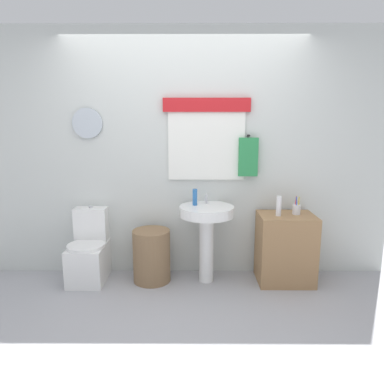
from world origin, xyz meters
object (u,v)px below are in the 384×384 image
(toilet, at_px, (89,253))
(laundry_hamper, at_px, (152,256))
(pedestal_sink, at_px, (207,224))
(lotion_bottle, at_px, (279,206))
(wooden_cabinet, at_px, (285,248))
(toothbrush_cup, at_px, (296,209))
(soap_bottle, at_px, (195,197))

(toilet, bearing_deg, laundry_hamper, -3.12)
(pedestal_sink, xyz_separation_m, lotion_bottle, (0.72, -0.04, 0.20))
(pedestal_sink, bearing_deg, wooden_cabinet, 0.00)
(laundry_hamper, xyz_separation_m, toothbrush_cup, (1.49, 0.02, 0.50))
(wooden_cabinet, distance_m, toothbrush_cup, 0.42)
(toilet, height_order, wooden_cabinet, toilet)
(laundry_hamper, relative_size, toothbrush_cup, 2.96)
(toilet, height_order, pedestal_sink, pedestal_sink)
(laundry_hamper, xyz_separation_m, soap_bottle, (0.45, 0.05, 0.61))
(toilet, distance_m, soap_bottle, 1.26)
(toothbrush_cup, bearing_deg, soap_bottle, 178.33)
(laundry_hamper, distance_m, lotion_bottle, 1.40)
(laundry_hamper, bearing_deg, wooden_cabinet, 0.00)
(toothbrush_cup, bearing_deg, laundry_hamper, -179.23)
(lotion_bottle, bearing_deg, pedestal_sink, 176.82)
(pedestal_sink, relative_size, soap_bottle, 4.78)
(toothbrush_cup, bearing_deg, toilet, 179.57)
(laundry_hamper, bearing_deg, soap_bottle, 6.34)
(toothbrush_cup, bearing_deg, pedestal_sink, -178.76)
(toilet, bearing_deg, wooden_cabinet, -1.01)
(toilet, bearing_deg, toothbrush_cup, -0.43)
(wooden_cabinet, bearing_deg, toothbrush_cup, 11.40)
(toothbrush_cup, bearing_deg, lotion_bottle, -163.09)
(laundry_hamper, bearing_deg, lotion_bottle, -1.78)
(laundry_hamper, bearing_deg, toilet, 176.88)
(toilet, height_order, soap_bottle, soap_bottle)
(toilet, bearing_deg, pedestal_sink, -1.68)
(laundry_hamper, distance_m, soap_bottle, 0.76)
(laundry_hamper, relative_size, lotion_bottle, 2.71)
(soap_bottle, relative_size, toothbrush_cup, 0.91)
(lotion_bottle, bearing_deg, laundry_hamper, 178.22)
(pedestal_sink, distance_m, soap_bottle, 0.30)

